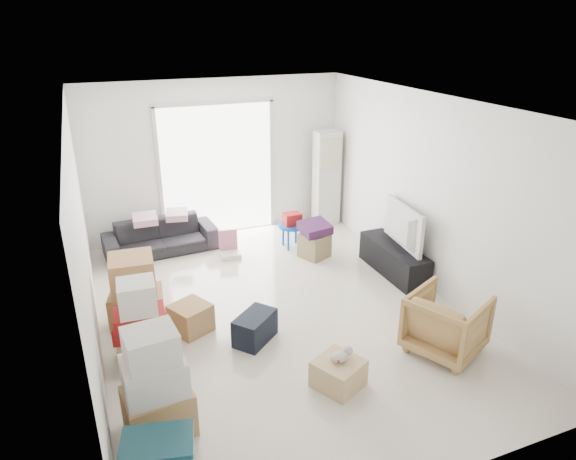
% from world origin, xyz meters
% --- Properties ---
extents(room_shell, '(4.98, 6.48, 3.18)m').
position_xyz_m(room_shell, '(0.00, 0.00, 1.35)').
color(room_shell, beige).
rests_on(room_shell, ground).
extents(sliding_door, '(2.10, 0.04, 2.33)m').
position_xyz_m(sliding_door, '(0.00, 2.98, 1.24)').
color(sliding_door, white).
rests_on(sliding_door, room_shell).
extents(ac_tower, '(0.45, 0.30, 1.75)m').
position_xyz_m(ac_tower, '(1.95, 2.65, 0.88)').
color(ac_tower, beige).
rests_on(ac_tower, room_shell).
extents(tv_console, '(0.41, 1.37, 0.46)m').
position_xyz_m(tv_console, '(2.00, 0.39, 0.23)').
color(tv_console, black).
rests_on(tv_console, room_shell).
extents(television, '(0.75, 1.16, 0.14)m').
position_xyz_m(television, '(2.00, 0.39, 0.53)').
color(television, black).
rests_on(television, tv_console).
extents(sofa, '(1.84, 0.64, 0.71)m').
position_xyz_m(sofa, '(-1.14, 2.50, 0.35)').
color(sofa, black).
rests_on(sofa, room_shell).
extents(pillow_left, '(0.39, 0.32, 0.12)m').
position_xyz_m(pillow_left, '(-1.36, 2.48, 0.77)').
color(pillow_left, '#E1A4BB').
rests_on(pillow_left, sofa).
extents(pillow_right, '(0.43, 0.37, 0.13)m').
position_xyz_m(pillow_right, '(-0.84, 2.50, 0.77)').
color(pillow_right, '#E1A4BB').
rests_on(pillow_right, sofa).
extents(armchair, '(0.99, 1.02, 0.80)m').
position_xyz_m(armchair, '(1.47, -1.51, 0.40)').
color(armchair, tan).
rests_on(armchair, room_shell).
extents(box_stack_a, '(0.65, 0.56, 1.09)m').
position_xyz_m(box_stack_a, '(-1.80, -1.56, 0.49)').
color(box_stack_a, '#AC764D').
rests_on(box_stack_a, room_shell).
extents(box_stack_b, '(0.62, 0.58, 1.04)m').
position_xyz_m(box_stack_b, '(-1.80, -0.47, 0.45)').
color(box_stack_b, '#AC764D').
rests_on(box_stack_b, room_shell).
extents(box_stack_c, '(0.72, 0.64, 0.91)m').
position_xyz_m(box_stack_c, '(-1.77, 0.44, 0.44)').
color(box_stack_c, '#AC764D').
rests_on(box_stack_c, room_shell).
extents(loose_box, '(0.57, 0.57, 0.35)m').
position_xyz_m(loose_box, '(-1.17, -0.00, 0.18)').
color(loose_box, '#AC764D').
rests_on(loose_box, room_shell).
extents(duffel_bag, '(0.63, 0.60, 0.35)m').
position_xyz_m(duffel_bag, '(-0.51, -0.50, 0.17)').
color(duffel_bag, black).
rests_on(duffel_bag, room_shell).
extents(ottoman, '(0.52, 0.52, 0.40)m').
position_xyz_m(ottoman, '(1.13, 1.37, 0.20)').
color(ottoman, '#9A8959').
rests_on(ottoman, room_shell).
extents(blanket, '(0.46, 0.46, 0.14)m').
position_xyz_m(blanket, '(1.13, 1.37, 0.47)').
color(blanket, '#3B1B45').
rests_on(blanket, ottoman).
extents(kids_table, '(0.47, 0.47, 0.60)m').
position_xyz_m(kids_table, '(0.95, 1.87, 0.43)').
color(kids_table, '#0947B3').
rests_on(kids_table, room_shell).
extents(toy_walker, '(0.36, 0.32, 0.43)m').
position_xyz_m(toy_walker, '(-0.14, 1.91, 0.12)').
color(toy_walker, silver).
rests_on(toy_walker, room_shell).
extents(wood_crate, '(0.61, 0.61, 0.30)m').
position_xyz_m(wood_crate, '(0.04, -1.61, 0.15)').
color(wood_crate, tan).
rests_on(wood_crate, room_shell).
extents(plush_bunny, '(0.27, 0.16, 0.14)m').
position_xyz_m(plush_bunny, '(0.07, -1.60, 0.36)').
color(plush_bunny, '#B2ADA8').
rests_on(plush_bunny, wood_crate).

